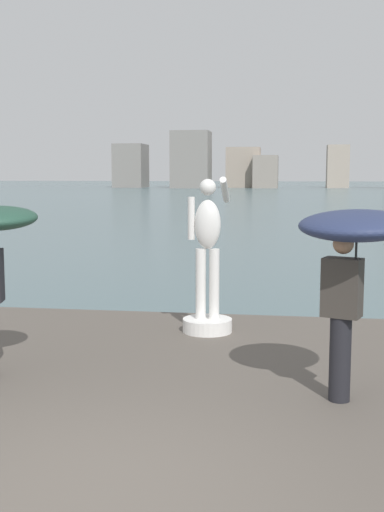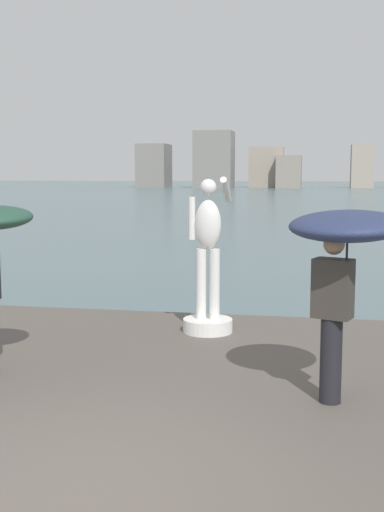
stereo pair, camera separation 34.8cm
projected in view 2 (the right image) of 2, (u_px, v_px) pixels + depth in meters
The scene contains 5 objects.
ground_plane at pixel (289, 214), 43.97m from camera, with size 400.00×400.00×0.00m, color #4C666B.
pier at pixel (134, 429), 6.48m from camera, with size 7.66×9.15×0.40m, color #564F47.
statue_white_figure at pixel (208, 275), 9.56m from camera, with size 0.73×0.93×2.28m.
onlooker_right at pixel (344, 245), 6.46m from camera, with size 1.50×1.51×2.00m.
distant_skyline at pixel (289, 164), 125.70m from camera, with size 67.70×11.76×12.37m.
Camera 2 is at (1.72, -4.42, 2.72)m, focal length 45.87 mm.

